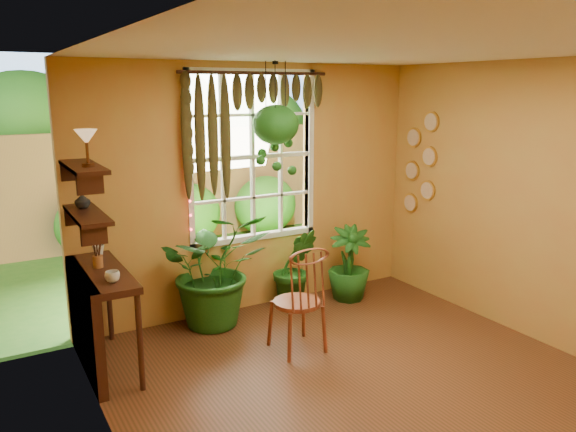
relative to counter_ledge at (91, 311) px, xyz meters
The scene contains 23 objects.
floor 2.55m from the counter_ledge, 39.96° to the right, with size 4.50×4.50×0.00m, color brown.
ceiling 3.29m from the counter_ledge, 39.96° to the right, with size 4.50×4.50×0.00m, color white.
wall_back 2.17m from the counter_ledge, 18.80° to the left, with size 4.00×4.00×0.00m, color gold.
wall_left 1.79m from the counter_ledge, 93.24° to the right, with size 4.50×4.50×0.00m, color gold.
wall_right 4.30m from the counter_ledge, 22.26° to the right, with size 4.50×4.50×0.00m, color gold.
window 2.33m from the counter_ledge, 19.65° to the left, with size 1.52×0.10×1.86m.
valance_vine 2.57m from the counter_ledge, 17.07° to the left, with size 1.70×0.12×1.10m.
string_lights 1.76m from the counter_ledge, 27.17° to the left, with size 0.03×0.03×1.54m, color #FF2633, non-canonical shape.
wall_plates 4.02m from the counter_ledge, ahead, with size 0.04×0.32×1.10m, color #FFF7D0, non-canonical shape.
counter_ledge is the anchor object (origin of this frame).
shelf_lower 0.85m from the counter_ledge, ahead, with size 0.25×0.90×0.04m, color #37190F.
shelf_upper 1.25m from the counter_ledge, ahead, with size 0.25×0.90×0.04m, color #37190F.
backyard 5.74m from the counter_ledge, 67.84° to the left, with size 14.00×10.00×12.00m.
windsor_chair 1.86m from the counter_ledge, 18.12° to the right, with size 0.45×0.48×1.19m.
potted_plant_left 1.37m from the counter_ledge, 16.15° to the left, with size 1.11×0.96×1.23m, color #134A15.
potted_plant_mid 2.32m from the counter_ledge, ahead, with size 0.50×0.40×0.91m, color #134A15.
potted_plant_right 2.96m from the counter_ledge, ahead, with size 0.49×0.49×0.87m, color #134A15.
hanging_basket 2.53m from the counter_ledge, 10.66° to the left, with size 0.48×0.48×1.18m.
cup_a 0.55m from the counter_ledge, 70.18° to the right, with size 0.12×0.12×0.09m, color silver.
cup_b 0.64m from the counter_ledge, 67.52° to the left, with size 0.11×0.11×0.10m, color beige.
brush_jar 0.49m from the counter_ledge, 40.74° to the left, with size 0.09×0.09×0.32m.
shelf_vase 0.96m from the counter_ledge, 78.76° to the left, with size 0.13×0.13×0.14m, color #B2AD99.
tiffany_lamp 1.49m from the counter_ledge, 71.85° to the right, with size 0.18×0.18×0.30m.
Camera 1 is at (-2.69, -3.18, 2.43)m, focal length 35.00 mm.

